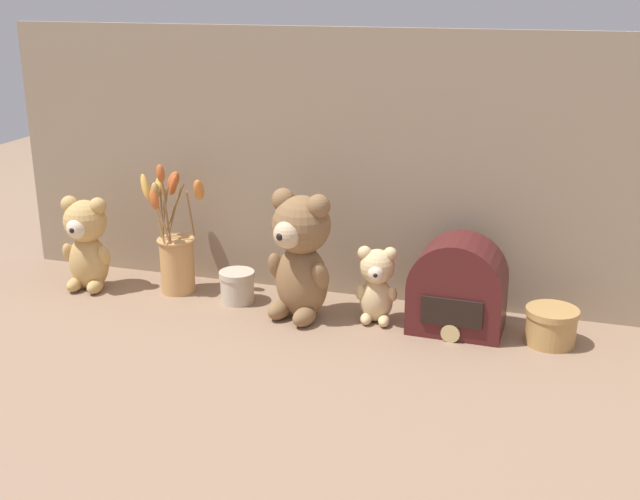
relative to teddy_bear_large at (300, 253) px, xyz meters
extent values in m
plane|color=#8E7056|center=(0.04, 0.01, -0.15)|extent=(4.00, 4.00, 0.00)
cube|color=gray|center=(0.04, 0.18, 0.16)|extent=(1.66, 0.02, 0.62)
ellipsoid|color=olive|center=(0.00, 0.00, -0.07)|extent=(0.15, 0.13, 0.17)
sphere|color=olive|center=(0.00, 0.00, 0.06)|extent=(0.13, 0.13, 0.13)
sphere|color=#D1B289|center=(-0.01, -0.04, 0.06)|extent=(0.06, 0.06, 0.06)
sphere|color=black|center=(-0.02, -0.07, 0.06)|extent=(0.02, 0.02, 0.02)
sphere|color=olive|center=(0.05, -0.01, 0.11)|extent=(0.05, 0.05, 0.05)
sphere|color=olive|center=(-0.04, 0.02, 0.11)|extent=(0.05, 0.05, 0.05)
ellipsoid|color=olive|center=(0.05, -0.02, -0.04)|extent=(0.05, 0.07, 0.08)
ellipsoid|color=olive|center=(-0.06, 0.01, -0.04)|extent=(0.05, 0.07, 0.08)
ellipsoid|color=olive|center=(0.02, -0.04, -0.13)|extent=(0.06, 0.08, 0.04)
ellipsoid|color=olive|center=(-0.04, -0.02, -0.13)|extent=(0.06, 0.08, 0.04)
ellipsoid|color=tan|center=(-0.55, 0.02, -0.08)|extent=(0.10, 0.09, 0.13)
sphere|color=tan|center=(-0.55, 0.02, 0.02)|extent=(0.10, 0.10, 0.10)
sphere|color=beige|center=(-0.55, -0.02, 0.01)|extent=(0.05, 0.05, 0.05)
sphere|color=black|center=(-0.55, -0.04, 0.01)|extent=(0.01, 0.01, 0.01)
sphere|color=tan|center=(-0.51, 0.02, 0.06)|extent=(0.04, 0.04, 0.04)
sphere|color=tan|center=(-0.59, 0.02, 0.06)|extent=(0.04, 0.04, 0.04)
ellipsoid|color=tan|center=(-0.50, 0.01, -0.06)|extent=(0.03, 0.05, 0.06)
ellipsoid|color=tan|center=(-0.60, 0.01, -0.06)|extent=(0.03, 0.05, 0.06)
ellipsoid|color=tan|center=(-0.52, -0.01, -0.14)|extent=(0.04, 0.06, 0.03)
ellipsoid|color=tan|center=(-0.58, -0.01, -0.14)|extent=(0.04, 0.06, 0.03)
ellipsoid|color=#DBBC84|center=(0.17, 0.03, -0.10)|extent=(0.08, 0.07, 0.10)
sphere|color=#DBBC84|center=(0.17, 0.03, -0.02)|extent=(0.08, 0.08, 0.08)
sphere|color=beige|center=(0.17, 0.00, -0.03)|extent=(0.04, 0.04, 0.04)
sphere|color=black|center=(0.17, -0.01, -0.03)|extent=(0.01, 0.01, 0.01)
sphere|color=#DBBC84|center=(0.19, 0.04, 0.01)|extent=(0.03, 0.03, 0.03)
sphere|color=#DBBC84|center=(0.14, 0.03, 0.01)|extent=(0.03, 0.03, 0.03)
ellipsoid|color=#DBBC84|center=(0.20, 0.03, -0.08)|extent=(0.03, 0.04, 0.05)
ellipsoid|color=#DBBC84|center=(0.13, 0.02, -0.08)|extent=(0.03, 0.04, 0.05)
ellipsoid|color=#DBBC84|center=(0.19, 0.01, -0.14)|extent=(0.03, 0.04, 0.03)
ellipsoid|color=#DBBC84|center=(0.15, 0.01, -0.14)|extent=(0.03, 0.04, 0.03)
cylinder|color=tan|center=(-0.33, 0.06, -0.08)|extent=(0.08, 0.08, 0.14)
torus|color=tan|center=(-0.33, 0.06, -0.02)|extent=(0.09, 0.09, 0.01)
cylinder|color=olive|center=(-0.35, 0.10, 0.05)|extent=(0.05, 0.03, 0.12)
ellipsoid|color=#C65B28|center=(-0.36, 0.12, 0.11)|extent=(0.05, 0.04, 0.06)
cylinder|color=olive|center=(-0.36, 0.06, 0.04)|extent=(0.01, 0.03, 0.12)
ellipsoid|color=gold|center=(-0.38, 0.07, 0.10)|extent=(0.03, 0.03, 0.04)
cylinder|color=olive|center=(-0.35, 0.09, 0.04)|extent=(0.04, 0.02, 0.12)
ellipsoid|color=#C65B28|center=(-0.36, 0.11, 0.10)|extent=(0.04, 0.03, 0.05)
cylinder|color=olive|center=(-0.36, 0.03, 0.05)|extent=(0.05, 0.04, 0.14)
ellipsoid|color=gold|center=(-0.37, 0.00, 0.12)|extent=(0.04, 0.04, 0.06)
cylinder|color=olive|center=(-0.37, 0.07, 0.04)|extent=(0.02, 0.04, 0.12)
ellipsoid|color=gold|center=(-0.38, 0.08, 0.10)|extent=(0.03, 0.04, 0.06)
cylinder|color=olive|center=(-0.36, 0.05, 0.04)|extent=(0.02, 0.03, 0.12)
ellipsoid|color=tan|center=(-0.37, 0.04, 0.10)|extent=(0.03, 0.03, 0.04)
cylinder|color=olive|center=(-0.30, 0.07, 0.04)|extent=(0.01, 0.05, 0.12)
ellipsoid|color=orange|center=(-0.27, 0.07, 0.10)|extent=(0.03, 0.05, 0.06)
cylinder|color=olive|center=(-0.35, 0.03, 0.04)|extent=(0.04, 0.02, 0.11)
ellipsoid|color=#C65B28|center=(-0.36, 0.01, 0.09)|extent=(0.04, 0.03, 0.05)
cylinder|color=olive|center=(-0.34, 0.04, 0.07)|extent=(0.02, 0.01, 0.16)
ellipsoid|color=#C65B28|center=(-0.35, 0.03, 0.15)|extent=(0.03, 0.03, 0.04)
cube|color=#4C1919|center=(0.34, 0.04, -0.10)|extent=(0.20, 0.13, 0.11)
cylinder|color=#4C1919|center=(0.34, 0.04, -0.04)|extent=(0.20, 0.13, 0.20)
cube|color=black|center=(0.34, -0.03, -0.09)|extent=(0.13, 0.01, 0.06)
cylinder|color=#D6BC7A|center=(0.34, -0.03, -0.13)|extent=(0.04, 0.01, 0.04)
cylinder|color=tan|center=(0.54, 0.03, -0.12)|extent=(0.10, 0.10, 0.06)
cylinder|color=tan|center=(0.54, 0.03, -0.08)|extent=(0.11, 0.11, 0.01)
cylinder|color=beige|center=(-0.17, 0.04, -0.12)|extent=(0.08, 0.08, 0.06)
cylinder|color=beige|center=(-0.17, 0.04, -0.08)|extent=(0.08, 0.08, 0.01)
camera|label=1|loc=(0.54, -1.57, 0.57)|focal=45.00mm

